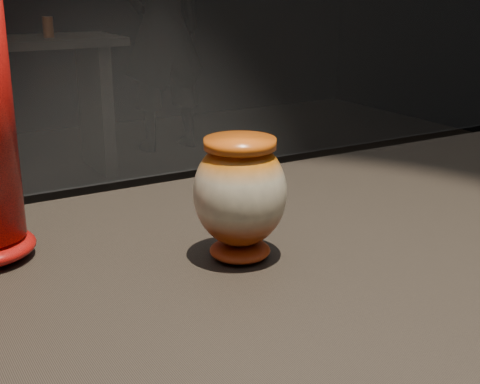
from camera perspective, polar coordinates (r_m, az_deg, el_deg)
The scene contains 3 objects.
main_vase at distance 0.87m, azimuth -0.00°, elevation -0.19°, with size 0.14×0.14×0.16m.
back_vase_right at distance 4.42m, azimuth -16.06°, elevation 13.38°, with size 0.06×0.06×0.13m, color #994716.
visitor at distance 5.06m, azimuth -6.63°, elevation 13.76°, with size 0.66×0.43×1.81m, color black.
Camera 1 is at (-0.52, -0.69, 1.26)m, focal length 50.00 mm.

